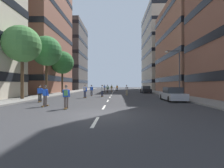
{
  "coord_description": "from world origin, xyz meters",
  "views": [
    {
      "loc": [
        1.07,
        -9.66,
        1.8
      ],
      "look_at": [
        0.0,
        21.95,
        1.93
      ],
      "focal_mm": 25.49,
      "sensor_mm": 36.0,
      "label": 1
    }
  ],
  "objects_px": {
    "skater_0": "(40,93)",
    "skater_8": "(102,90)",
    "skater_2": "(127,89)",
    "skater_7": "(85,90)",
    "skater_9": "(104,87)",
    "street_tree_mid": "(47,51)",
    "skater_6": "(45,95)",
    "parked_car_near": "(172,95)",
    "skater_1": "(112,88)",
    "parked_car_mid": "(146,90)",
    "skater_4": "(117,88)",
    "street_tree_far": "(62,63)",
    "street_tree_near": "(22,44)",
    "skater_5": "(92,90)",
    "skater_10": "(108,88)",
    "streetlamp_right": "(177,68)",
    "skater_3": "(66,95)"
  },
  "relations": [
    {
      "from": "parked_car_near",
      "to": "skater_0",
      "type": "relative_size",
      "value": 2.47
    },
    {
      "from": "skater_8",
      "to": "skater_10",
      "type": "distance_m",
      "value": 11.55
    },
    {
      "from": "parked_car_mid",
      "to": "skater_1",
      "type": "xyz_separation_m",
      "value": [
        -7.7,
        7.77,
        0.32
      ]
    },
    {
      "from": "parked_car_near",
      "to": "skater_1",
      "type": "xyz_separation_m",
      "value": [
        -7.7,
        24.52,
        0.32
      ]
    },
    {
      "from": "skater_4",
      "to": "skater_3",
      "type": "bearing_deg",
      "value": -96.47
    },
    {
      "from": "streetlamp_right",
      "to": "skater_10",
      "type": "relative_size",
      "value": 3.65
    },
    {
      "from": "street_tree_far",
      "to": "skater_8",
      "type": "relative_size",
      "value": 4.76
    },
    {
      "from": "skater_1",
      "to": "skater_9",
      "type": "bearing_deg",
      "value": 134.54
    },
    {
      "from": "skater_0",
      "to": "skater_2",
      "type": "xyz_separation_m",
      "value": [
        9.66,
        11.57,
        0.0
      ]
    },
    {
      "from": "skater_1",
      "to": "skater_5",
      "type": "bearing_deg",
      "value": -99.13
    },
    {
      "from": "skater_5",
      "to": "skater_7",
      "type": "xyz_separation_m",
      "value": [
        -0.18,
        -4.44,
        0.03
      ]
    },
    {
      "from": "parked_car_mid",
      "to": "skater_4",
      "type": "distance_m",
      "value": 11.78
    },
    {
      "from": "skater_0",
      "to": "skater_8",
      "type": "relative_size",
      "value": 1.0
    },
    {
      "from": "parked_car_near",
      "to": "streetlamp_right",
      "type": "height_order",
      "value": "streetlamp_right"
    },
    {
      "from": "street_tree_near",
      "to": "street_tree_mid",
      "type": "distance_m",
      "value": 6.44
    },
    {
      "from": "street_tree_near",
      "to": "skater_8",
      "type": "relative_size",
      "value": 4.82
    },
    {
      "from": "parked_car_near",
      "to": "parked_car_mid",
      "type": "distance_m",
      "value": 16.75
    },
    {
      "from": "street_tree_near",
      "to": "skater_0",
      "type": "distance_m",
      "value": 6.76
    },
    {
      "from": "street_tree_near",
      "to": "skater_9",
      "type": "relative_size",
      "value": 4.82
    },
    {
      "from": "parked_car_near",
      "to": "skater_7",
      "type": "xyz_separation_m",
      "value": [
        -10.55,
        3.43,
        0.32
      ]
    },
    {
      "from": "parked_car_near",
      "to": "skater_6",
      "type": "distance_m",
      "value": 13.13
    },
    {
      "from": "skater_6",
      "to": "skater_5",
      "type": "bearing_deg",
      "value": 82.35
    },
    {
      "from": "streetlamp_right",
      "to": "skater_1",
      "type": "distance_m",
      "value": 22.46
    },
    {
      "from": "skater_1",
      "to": "parked_car_near",
      "type": "bearing_deg",
      "value": -72.58
    },
    {
      "from": "street_tree_near",
      "to": "skater_10",
      "type": "distance_m",
      "value": 19.86
    },
    {
      "from": "street_tree_mid",
      "to": "skater_7",
      "type": "height_order",
      "value": "street_tree_mid"
    },
    {
      "from": "street_tree_mid",
      "to": "skater_2",
      "type": "xyz_separation_m",
      "value": [
        12.83,
        3.04,
        -6.11
      ]
    },
    {
      "from": "parked_car_near",
      "to": "skater_1",
      "type": "relative_size",
      "value": 2.47
    },
    {
      "from": "street_tree_mid",
      "to": "skater_9",
      "type": "xyz_separation_m",
      "value": [
        7.58,
        19.87,
        -6.08
      ]
    },
    {
      "from": "parked_car_mid",
      "to": "skater_6",
      "type": "height_order",
      "value": "skater_6"
    },
    {
      "from": "parked_car_mid",
      "to": "street_tree_mid",
      "type": "relative_size",
      "value": 0.47
    },
    {
      "from": "skater_0",
      "to": "skater_6",
      "type": "height_order",
      "value": "same"
    },
    {
      "from": "streetlamp_right",
      "to": "skater_2",
      "type": "xyz_separation_m",
      "value": [
        -6.73,
        5.2,
        -3.15
      ]
    },
    {
      "from": "skater_4",
      "to": "skater_8",
      "type": "bearing_deg",
      "value": -95.88
    },
    {
      "from": "skater_1",
      "to": "street_tree_far",
      "type": "bearing_deg",
      "value": -132.48
    },
    {
      "from": "street_tree_mid",
      "to": "street_tree_far",
      "type": "height_order",
      "value": "street_tree_mid"
    },
    {
      "from": "skater_1",
      "to": "skater_7",
      "type": "bearing_deg",
      "value": -97.7
    },
    {
      "from": "street_tree_mid",
      "to": "skater_6",
      "type": "distance_m",
      "value": 14.31
    },
    {
      "from": "skater_2",
      "to": "skater_7",
      "type": "relative_size",
      "value": 1.0
    },
    {
      "from": "skater_5",
      "to": "skater_3",
      "type": "bearing_deg",
      "value": -88.39
    },
    {
      "from": "skater_2",
      "to": "skater_6",
      "type": "height_order",
      "value": "same"
    },
    {
      "from": "street_tree_far",
      "to": "skater_4",
      "type": "bearing_deg",
      "value": 48.95
    },
    {
      "from": "parked_car_mid",
      "to": "skater_9",
      "type": "height_order",
      "value": "skater_9"
    },
    {
      "from": "skater_0",
      "to": "skater_7",
      "type": "height_order",
      "value": "same"
    },
    {
      "from": "skater_10",
      "to": "skater_1",
      "type": "bearing_deg",
      "value": 85.12
    },
    {
      "from": "parked_car_mid",
      "to": "street_tree_far",
      "type": "distance_m",
      "value": 18.44
    },
    {
      "from": "skater_1",
      "to": "skater_7",
      "type": "height_order",
      "value": "same"
    },
    {
      "from": "street_tree_far",
      "to": "skater_0",
      "type": "relative_size",
      "value": 4.76
    },
    {
      "from": "parked_car_near",
      "to": "skater_5",
      "type": "distance_m",
      "value": 13.02
    },
    {
      "from": "skater_7",
      "to": "skater_9",
      "type": "height_order",
      "value": "same"
    }
  ]
}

